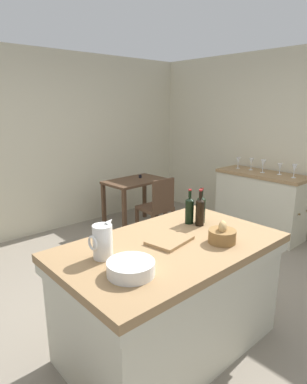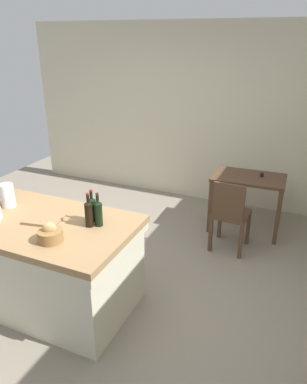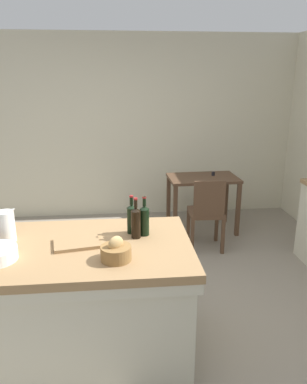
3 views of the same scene
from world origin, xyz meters
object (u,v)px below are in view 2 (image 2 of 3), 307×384
object	(u,v)px
writing_desk	(248,185)
cutting_board	(44,219)
wine_bottle_dark	(98,213)
wine_bottle_amber	(92,209)
wine_bottle_green	(89,213)
wooden_chair	(230,213)
island_table	(47,260)
bread_basket	(50,235)
pitcher	(7,195)

from	to	relation	value
writing_desk	cutting_board	xyz separation A→B (m)	(-1.43, -2.19, 0.25)
wine_bottle_dark	wine_bottle_amber	size ratio (longest dim) A/B	1.02
wine_bottle_amber	wine_bottle_green	world-z (taller)	wine_bottle_green
wooden_chair	wine_bottle_amber	distance (m)	1.78
island_table	wooden_chair	size ratio (longest dim) A/B	1.85
wooden_chair	writing_desk	bearing A→B (deg)	82.05
writing_desk	wine_bottle_amber	size ratio (longest dim) A/B	3.08
bread_basket	cutting_board	xyz separation A→B (m)	(-0.28, 0.26, -0.05)
wooden_chair	bread_basket	bearing A→B (deg)	-119.84
writing_desk	wine_bottle_green	world-z (taller)	wine_bottle_green
wooden_chair	wine_bottle_green	size ratio (longest dim) A/B	2.89
island_table	wine_bottle_dark	xyz separation A→B (m)	(0.50, 0.14, 0.52)
bread_basket	island_table	bearing A→B (deg)	140.24
wooden_chair	wine_bottle_green	world-z (taller)	wine_bottle_green
island_table	pitcher	world-z (taller)	pitcher
pitcher	cutting_board	xyz separation A→B (m)	(0.51, -0.11, -0.10)
wooden_chair	cutting_board	bearing A→B (deg)	-130.16
wooden_chair	cutting_board	xyz separation A→B (m)	(-1.34, -1.59, 0.40)
wooden_chair	wine_bottle_green	xyz separation A→B (m)	(-0.91, -1.51, 0.51)
bread_basket	cutting_board	world-z (taller)	bread_basket
pitcher	wine_bottle_dark	world-z (taller)	wine_bottle_dark
pitcher	wine_bottle_dark	xyz separation A→B (m)	(1.00, 0.01, 0.01)
wooden_chair	wine_bottle_dark	size ratio (longest dim) A/B	2.95
island_table	wooden_chair	distance (m)	2.10
wine_bottle_dark	wine_bottle_green	xyz separation A→B (m)	(-0.07, -0.04, 0.00)
pitcher	bread_basket	size ratio (longest dim) A/B	1.34
pitcher	wine_bottle_amber	bearing A→B (deg)	3.94
island_table	wine_bottle_amber	bearing A→B (deg)	24.98
wooden_chair	pitcher	size ratio (longest dim) A/B	3.32
writing_desk	pitcher	bearing A→B (deg)	-132.91
island_table	wine_bottle_green	size ratio (longest dim) A/B	5.36
island_table	cutting_board	xyz separation A→B (m)	(0.01, 0.02, 0.41)
cutting_board	wine_bottle_dark	distance (m)	0.52
wooden_chair	bread_basket	size ratio (longest dim) A/B	4.45
bread_basket	wine_bottle_amber	size ratio (longest dim) A/B	0.67
wooden_chair	pitcher	bearing A→B (deg)	-141.29
wine_bottle_dark	wine_bottle_green	world-z (taller)	wine_bottle_green
wooden_chair	wine_bottle_green	bearing A→B (deg)	-121.13
writing_desk	wooden_chair	distance (m)	0.62
bread_basket	wine_bottle_dark	world-z (taller)	wine_bottle_dark
pitcher	wine_bottle_green	size ratio (longest dim) A/B	0.87
bread_basket	wine_bottle_dark	size ratio (longest dim) A/B	0.66
writing_desk	cutting_board	size ratio (longest dim) A/B	2.90
island_table	pitcher	size ratio (longest dim) A/B	6.15
writing_desk	wine_bottle_green	size ratio (longest dim) A/B	2.97
wine_bottle_dark	cutting_board	bearing A→B (deg)	-166.19
cutting_board	wine_bottle_amber	size ratio (longest dim) A/B	1.06
writing_desk	wine_bottle_dark	size ratio (longest dim) A/B	3.03
writing_desk	wine_bottle_green	bearing A→B (deg)	-115.29
wooden_chair	cutting_board	distance (m)	2.12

